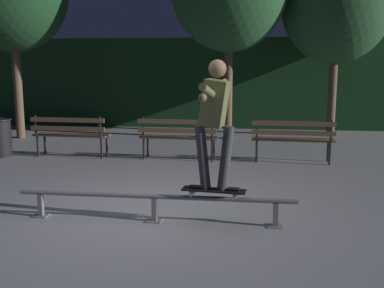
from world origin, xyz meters
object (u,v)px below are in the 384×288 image
park_bench_left_center (178,134)px  park_bench_right_center (293,136)px  park_bench_leftmost (70,132)px  grind_rail (154,201)px  tree_far_right (337,3)px  skateboard (214,190)px  skateboarder (215,114)px  trash_can (0,137)px

park_bench_left_center → park_bench_right_center: (2.29, 0.00, 0.00)m
park_bench_leftmost → grind_rail: bearing=-55.3°
tree_far_right → skateboard: bearing=-109.2°
grind_rail → park_bench_left_center: (-0.29, 3.72, 0.27)m
grind_rail → park_bench_leftmost: 4.53m
skateboard → park_bench_left_center: bearing=105.5°
skateboard → skateboarder: size_ratio=0.51×
park_bench_left_center → park_bench_right_center: 2.29m
park_bench_leftmost → skateboarder: bearing=-48.3°
grind_rail → tree_far_right: bearing=65.8°
park_bench_right_center → trash_can: bearing=-179.0°
skateboarder → park_bench_right_center: (1.25, 3.72, -0.82)m
grind_rail → skateboard: bearing=-0.0°
grind_rail → tree_far_right: (3.31, 7.37, 3.23)m
grind_rail → trash_can: bearing=138.5°
tree_far_right → grind_rail: bearing=-114.2°
park_bench_right_center → park_bench_left_center: bearing=180.0°
skateboard → park_bench_leftmost: park_bench_leftmost is taller
skateboarder → trash_can: (-4.84, 3.62, -0.95)m
skateboard → tree_far_right: tree_far_right is taller
park_bench_left_center → tree_far_right: tree_far_right is taller
trash_can → tree_far_right: bearing=26.9°
skateboard → tree_far_right: 8.39m
skateboard → park_bench_left_center: size_ratio=0.49×
park_bench_leftmost → park_bench_right_center: bearing=0.0°
park_bench_right_center → trash_can: 6.09m
park_bench_right_center → trash_can: size_ratio=2.02×
park_bench_leftmost → trash_can: size_ratio=2.02×
grind_rail → park_bench_leftmost: size_ratio=2.17×
grind_rail → park_bench_right_center: size_ratio=2.17×
park_bench_left_center → tree_far_right: (3.60, 3.65, 2.96)m
skateboarder → park_bench_leftmost: (-3.32, 3.72, -0.82)m
skateboard → park_bench_right_center: 3.93m
tree_far_right → trash_can: 8.86m
park_bench_leftmost → tree_far_right: 7.53m
park_bench_left_center → trash_can: park_bench_left_center is taller
grind_rail → park_bench_leftmost: (-2.57, 3.72, 0.27)m
skateboarder → park_bench_left_center: 3.95m
skateboard → trash_can: bearing=143.2°
park_bench_right_center → tree_far_right: 4.88m
park_bench_leftmost → park_bench_left_center: (2.29, 0.00, 0.00)m
skateboard → park_bench_left_center: park_bench_left_center is taller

